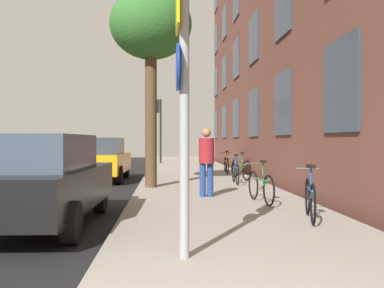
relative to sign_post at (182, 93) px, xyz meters
The scene contains 15 objects.
ground_plane 12.57m from the sign_post, 101.38° to the left, with size 41.80×41.80×0.00m, color #332D28.
road_asphalt 13.14m from the sign_post, 110.51° to the left, with size 7.00×38.00×0.01m, color black.
sidewalk 12.37m from the sign_post, 85.05° to the left, with size 4.20×38.00×0.12m, color gray.
building_facade 12.99m from the sign_post, 72.63° to the left, with size 0.56×27.00×13.04m.
sign_post is the anchor object (origin of this frame).
traffic_light 20.91m from the sign_post, 91.63° to the left, with size 0.43×0.24×3.99m.
tree_near 8.10m from the sign_post, 94.80° to the left, with size 2.46×2.46×5.95m.
bicycle_0 3.62m from the sign_post, 43.36° to the left, with size 0.54×1.61×0.99m.
bicycle_1 4.96m from the sign_post, 65.46° to the left, with size 0.42×1.73×0.97m.
bicycle_2 8.80m from the sign_post, 76.08° to the left, with size 0.42×1.64×0.97m.
bicycle_3 10.37m from the sign_post, 75.71° to the left, with size 0.53×1.73×0.99m.
bicycle_4 13.04m from the sign_post, 79.22° to the left, with size 0.42×1.72×0.97m.
pedestrian_0 5.51m from the sign_post, 81.23° to the left, with size 0.54×0.54×1.72m.
car_0 3.62m from the sign_post, 133.73° to the left, with size 1.87×4.25×1.62m.
car_1 11.09m from the sign_post, 103.69° to the left, with size 1.88×4.03×1.62m.
Camera 1 is at (-0.16, -2.09, 1.53)m, focal length 38.69 mm.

